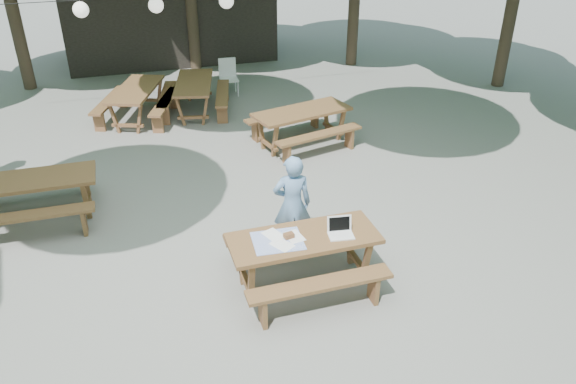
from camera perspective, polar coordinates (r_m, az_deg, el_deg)
The scene contains 12 objects.
ground at distance 8.84m, azimuth -6.31°, elevation -4.50°, with size 80.00×80.00×0.00m, color #62625D.
pavilion at distance 18.18m, azimuth -12.09°, elevation 17.65°, with size 6.00×3.00×2.80m, color black.
main_picnic_table at distance 7.65m, azimuth 1.58°, elevation -6.79°, with size 2.00×1.58×0.75m.
picnic_table_nw at distance 9.90m, azimuth -24.40°, elevation -0.60°, with size 2.01×1.60×0.75m.
picnic_table_ne at distance 11.68m, azimuth 1.41°, elevation 6.63°, with size 2.22×1.98×0.75m.
picnic_table_far_w at distance 13.41m, azimuth -15.02°, elevation 8.69°, with size 2.16×2.34×0.75m.
picnic_table_far_e at distance 13.58m, azimuth -9.44°, elevation 9.56°, with size 1.96×2.20×0.75m.
woman at distance 8.10m, azimuth 0.44°, elevation -1.27°, with size 0.56×0.37×1.54m, color #658BB9.
plastic_chair at distance 14.71m, azimuth -5.99°, elevation 10.80°, with size 0.46×0.46×0.90m.
laptop at distance 7.48m, azimuth 5.32°, elevation -3.88°, with size 0.36×0.30×0.24m.
tabletop_clutter at distance 7.35m, azimuth -0.80°, elevation -4.86°, with size 0.71×0.61×0.08m.
paper_lanterns at distance 13.52m, azimuth -13.21°, elevation 18.00°, with size 9.00×0.34×0.38m.
Camera 1 is at (-1.26, -7.25, 4.89)m, focal length 35.00 mm.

